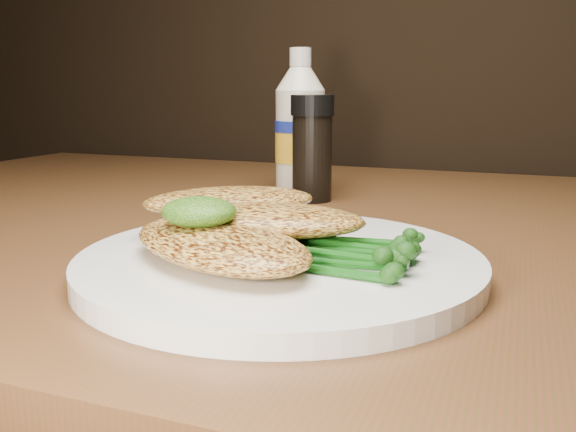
% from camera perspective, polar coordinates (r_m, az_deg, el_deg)
% --- Properties ---
extents(plate, '(0.29, 0.29, 0.02)m').
position_cam_1_polar(plate, '(0.44, -0.75, -4.43)').
color(plate, white).
rests_on(plate, dining_table).
extents(chicken_front, '(0.18, 0.15, 0.03)m').
position_cam_1_polar(chicken_front, '(0.42, -6.44, -2.59)').
color(chicken_front, gold).
rests_on(chicken_front, plate).
extents(chicken_mid, '(0.16, 0.10, 0.02)m').
position_cam_1_polar(chicken_mid, '(0.45, -2.42, -0.30)').
color(chicken_mid, gold).
rests_on(chicken_mid, plate).
extents(chicken_back, '(0.15, 0.14, 0.02)m').
position_cam_1_polar(chicken_back, '(0.49, -5.48, 1.43)').
color(chicken_back, gold).
rests_on(chicken_back, plate).
extents(pesto_front, '(0.07, 0.07, 0.02)m').
position_cam_1_polar(pesto_front, '(0.42, -8.33, 0.40)').
color(pesto_front, '#0A3507').
rests_on(pesto_front, chicken_front).
extents(broccolini_bundle, '(0.16, 0.14, 0.02)m').
position_cam_1_polar(broccolini_bundle, '(0.42, 4.45, -2.78)').
color(broccolini_bundle, '#135212').
rests_on(broccolini_bundle, plate).
extents(mayo_bottle, '(0.08, 0.08, 0.18)m').
position_cam_1_polar(mayo_bottle, '(0.77, 1.15, 8.84)').
color(mayo_bottle, silver).
rests_on(mayo_bottle, dining_table).
extents(pepper_grinder, '(0.06, 0.06, 0.12)m').
position_cam_1_polar(pepper_grinder, '(0.71, 2.28, 6.32)').
color(pepper_grinder, black).
rests_on(pepper_grinder, dining_table).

